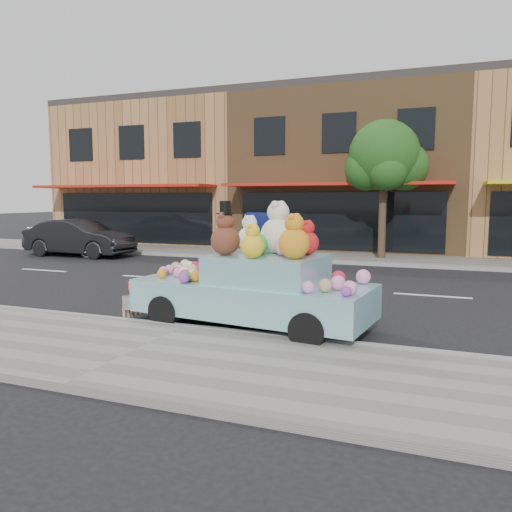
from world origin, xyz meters
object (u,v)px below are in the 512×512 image
at_px(street_tree, 385,162).
at_px(car_silver, 76,236).
at_px(car_dark, 79,238).
at_px(art_car, 254,283).

bearing_deg(street_tree, car_silver, -169.17).
xyz_separation_m(car_dark, art_car, (10.73, -8.00, 0.08)).
bearing_deg(car_dark, art_car, -126.59).
bearing_deg(car_silver, street_tree, -72.04).
relative_size(car_silver, car_dark, 1.02).
bearing_deg(car_silver, car_dark, -122.48).
height_order(street_tree, car_silver, street_tree).
distance_m(street_tree, art_car, 11.25).
relative_size(street_tree, car_dark, 1.15).
height_order(car_silver, car_dark, car_silver).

